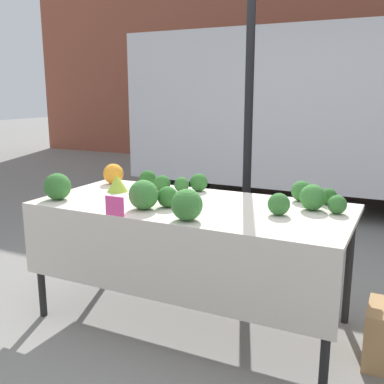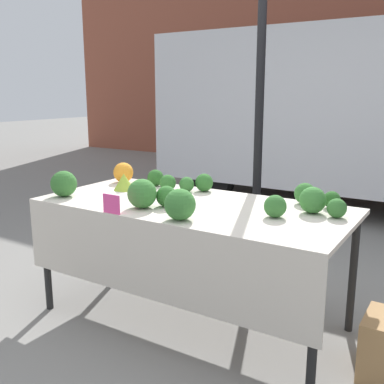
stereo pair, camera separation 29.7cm
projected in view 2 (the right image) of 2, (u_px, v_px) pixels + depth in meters
name	position (u px, v px, depth m)	size (l,w,h in m)	color
ground_plane	(192.00, 319.00, 3.17)	(40.00, 40.00, 0.00)	gray
tent_pole	(259.00, 132.00, 3.62)	(0.07, 0.07, 2.50)	black
parked_truck	(329.00, 114.00, 6.24)	(4.78, 2.07, 2.36)	silver
market_table	(186.00, 220.00, 2.95)	(2.07, 0.97, 0.84)	beige
orange_cauliflower	(123.00, 172.00, 3.68)	(0.16, 0.16, 0.16)	orange
romanesco_head	(124.00, 182.00, 3.40)	(0.16, 0.16, 0.13)	#93B238
broccoli_head_0	(305.00, 194.00, 2.97)	(0.14, 0.14, 0.14)	#336B2D
broccoli_head_1	(275.00, 206.00, 2.65)	(0.14, 0.14, 0.14)	#336B2D
broccoli_head_2	(204.00, 183.00, 3.35)	(0.13, 0.13, 0.13)	#2D6628
broccoli_head_3	(64.00, 184.00, 3.18)	(0.18, 0.18, 0.18)	#336B2D
broccoli_head_4	(313.00, 200.00, 2.74)	(0.16, 0.16, 0.16)	#387533
broccoli_head_5	(180.00, 204.00, 2.59)	(0.19, 0.19, 0.19)	#387533
broccoli_head_6	(156.00, 178.00, 3.55)	(0.13, 0.13, 0.13)	#285B23
broccoli_head_7	(142.00, 194.00, 2.86)	(0.19, 0.19, 0.19)	#387533
broccoli_head_8	(337.00, 208.00, 2.64)	(0.12, 0.12, 0.12)	#336B2D
broccoli_head_9	(166.00, 196.00, 2.90)	(0.14, 0.14, 0.14)	#2D6628
broccoli_head_10	(187.00, 184.00, 3.34)	(0.11, 0.11, 0.11)	#336B2D
broccoli_head_11	(168.00, 183.00, 3.37)	(0.12, 0.12, 0.12)	#2D6628
broccoli_head_12	(332.00, 200.00, 2.87)	(0.11, 0.11, 0.11)	#285B23
price_sign	(111.00, 204.00, 2.74)	(0.13, 0.01, 0.12)	#EF4793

